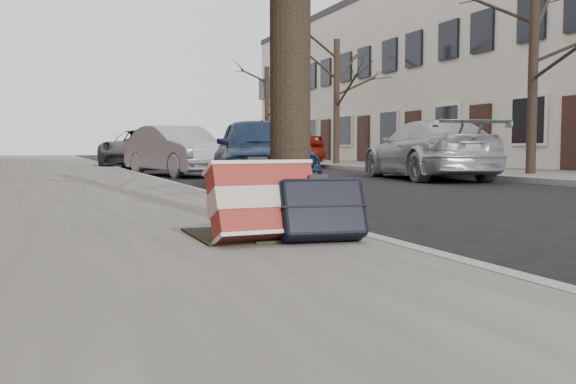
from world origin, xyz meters
name	(u,v)px	position (x,y,z in m)	size (l,w,h in m)	color
near_sidewalk	(29,173)	(-3.70, 15.00, 0.06)	(5.00, 70.00, 0.12)	gray
far_sidewalk	(410,168)	(7.80, 15.00, 0.06)	(4.00, 70.00, 0.12)	slate
house_far	(523,69)	(13.15, 16.00, 3.60)	(6.70, 40.00, 7.20)	beige
dirt_patch	(253,234)	(-2.00, 1.20, 0.13)	(0.85, 0.85, 0.01)	black
suitcase_red	(263,202)	(-2.05, 0.83, 0.38)	(0.68, 0.19, 0.49)	maroon
suitcase_navy	(322,209)	(-1.69, 0.71, 0.33)	(0.55, 0.18, 0.39)	black
car_near_front	(261,153)	(0.05, 7.14, 0.64)	(1.51, 3.75, 1.28)	#162746
car_near_mid	(178,151)	(-0.14, 13.26, 0.64)	(1.35, 3.88, 1.28)	#9A9DA1
car_near_back	(142,149)	(-0.09, 19.82, 0.68)	(2.25, 4.88, 1.36)	#3D3D42
car_far_front	(428,150)	(4.86, 9.51, 0.66)	(1.85, 4.55, 1.32)	#A9ADB1
car_far_back	(280,146)	(4.84, 19.22, 0.79)	(1.87, 4.65, 1.58)	maroon
tree_far_a	(533,58)	(7.20, 8.82, 2.78)	(0.22, 0.22, 5.33)	black
tree_far_b	(337,101)	(7.20, 19.35, 2.48)	(0.24, 0.24, 4.72)	black
tree_far_c	(267,113)	(7.20, 27.50, 2.43)	(0.24, 0.24, 4.62)	black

